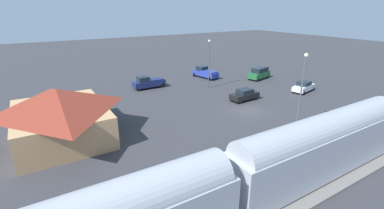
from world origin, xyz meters
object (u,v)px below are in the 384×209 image
Objects in this scene: station_building at (60,113)px; pedestrian_on_platform at (338,116)px; suv_green at (259,73)px; pickup_navy at (148,82)px; sedan_black at (245,95)px; light_pole_lot_center at (209,59)px; pedestrian_waiting_far at (351,116)px; light_pole_near_platform at (302,83)px; sedan_white at (304,87)px; pickup_blue at (205,73)px.

pedestrian_on_platform is at bearing -115.92° from station_building.
pickup_navy is at bearing 75.83° from suv_green.
light_pole_lot_center is at bearing 6.08° from sedan_black.
sedan_black is at bearing 126.39° from suv_green.
light_pole_near_platform is at bearing 65.36° from pedestrian_waiting_far.
light_pole_near_platform is at bearing 177.37° from light_pole_lot_center.
pedestrian_on_platform is at bearing 64.68° from pedestrian_waiting_far.
station_building is 6.90× the size of pedestrian_waiting_far.
sedan_black is at bearing -91.49° from station_building.
pedestrian_waiting_far is 0.32× the size of pickup_navy.
pedestrian_waiting_far is 0.20× the size of light_pole_near_platform.
suv_green is (8.15, -11.06, 0.27)m from sedan_black.
pedestrian_on_platform is at bearing 142.61° from sedan_white.
pedestrian_on_platform is at bearing -169.99° from light_pole_lot_center.
light_pole_lot_center reaches higher than sedan_black.
sedan_black is 0.81× the size of pickup_blue.
station_building is at bearing 130.44° from pickup_navy.
sedan_black and sedan_white have the same top height.
suv_green is at bearing -34.32° from light_pole_near_platform.
sedan_black is 0.88× the size of suv_green.
pedestrian_waiting_far reaches higher than sedan_black.
sedan_black is 11.22m from sedan_white.
light_pole_near_platform is (-11.20, -22.75, 2.51)m from station_building.
sedan_black is (13.25, 4.15, -0.40)m from pedestrian_waiting_far.
pedestrian_on_platform is 22.35m from suv_green.
sedan_black is at bearing -173.92° from light_pole_lot_center.
pickup_navy is (5.20, 20.60, -0.12)m from suv_green.
sedan_black is 0.85× the size of pickup_navy.
pedestrian_waiting_far is 13.43m from sedan_white.
suv_green is 10.40m from pickup_blue.
pickup_blue is (14.39, -2.74, 0.15)m from sedan_black.
pickup_navy is (25.96, 12.33, -0.25)m from pedestrian_on_platform.
suv_green reaches higher than sedan_white.
suv_green is (7.51, -35.52, -1.64)m from station_building.
station_building is at bearing 64.08° from pedestrian_on_platform.
pedestrian_on_platform is 6.37m from light_pole_near_platform.
suv_green is 23.04m from light_pole_near_platform.
light_pole_lot_center is at bearing 90.46° from suv_green.
pickup_blue is 8.32m from light_pole_lot_center.
suv_green is 12.54m from light_pole_lot_center.
light_pole_lot_center is (21.31, 5.01, 3.78)m from pedestrian_waiting_far.
light_pole_near_platform is at bearing 65.57° from pedestrian_on_platform.
light_pole_lot_center is at bearing -121.38° from pickup_navy.
station_building is at bearing 101.94° from suv_green.
sedan_black is 0.96× the size of sedan_white.
pickup_blue is at bearing 0.10° from pedestrian_on_platform.
station_building reaches higher than sedan_white.
pedestrian_on_platform is 13.67m from sedan_white.
suv_green is 0.92× the size of pickup_blue.
sedan_black is at bearing -144.45° from pickup_navy.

